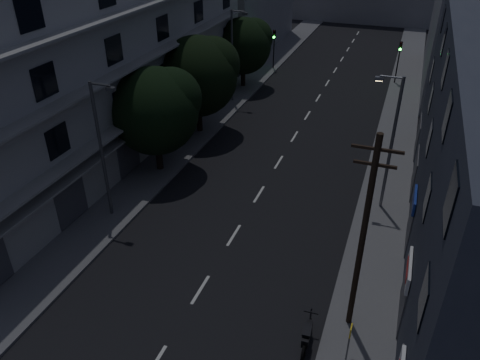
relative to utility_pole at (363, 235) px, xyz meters
The scene contains 17 objects.
ground 20.06m from the utility_pole, 110.88° to the left, with size 160.00×160.00×0.00m, color black.
sidewalk_left 23.71m from the utility_pole, 128.44° to the left, with size 3.00×90.00×0.15m, color #565659.
sidewalk_right 18.82m from the utility_pole, 88.23° to the left, with size 3.00×90.00×0.15m, color #565659.
lane_markings 25.86m from the utility_pole, 105.85° to the left, with size 0.15×60.50×0.01m.
building_left 22.08m from the utility_pole, 149.40° to the left, with size 7.00×36.00×14.00m.
building_far_right 35.59m from the utility_pole, 81.81° to the left, with size 6.00×20.00×13.00m, color slate.
tree_near 17.05m from the utility_pole, 146.57° to the left, with size 5.71×5.71×7.04m.
tree_mid 21.39m from the utility_pole, 131.64° to the left, with size 6.06×6.06×7.46m.
tree_far 30.85m from the utility_pole, 118.19° to the left, with size 5.31×5.31×6.57m.
traffic_signal_far_right 33.27m from the utility_pole, 90.87° to the left, with size 0.28×0.37×4.10m.
traffic_signal_far_left 36.22m from the utility_pole, 111.79° to the left, with size 0.28×0.37×4.10m.
street_lamp_left_near 14.68m from the utility_pole, 165.99° to the left, with size 1.51×0.25×8.00m.
street_lamp_right 9.76m from the utility_pole, 88.38° to the left, with size 1.51×0.25×8.00m.
street_lamp_left_far 27.01m from the utility_pole, 121.45° to the left, with size 1.51×0.25×8.00m.
utility_pole is the anchor object (origin of this frame).
bus_stop_sign 3.99m from the utility_pole, 85.36° to the right, with size 0.06×0.35×2.52m.
motorcycle 4.90m from the utility_pole, 129.96° to the right, with size 0.61×2.13×1.36m.
Camera 1 is at (7.41, -8.29, 15.86)m, focal length 35.00 mm.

